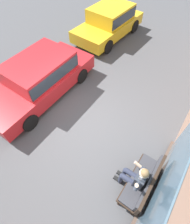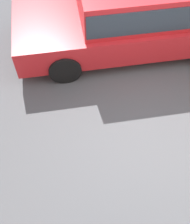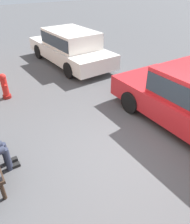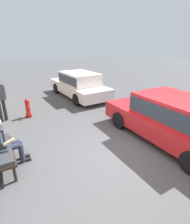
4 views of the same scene
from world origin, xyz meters
name	(u,v)px [view 3 (image 3 of 4)]	position (x,y,z in m)	size (l,w,h in m)	color
ground_plane	(130,152)	(0.00, 0.00, 0.00)	(60.00, 60.00, 0.00)	#4C4C4F
parked_car_far	(70,46)	(5.76, -1.53, 0.77)	(4.66, 2.03, 1.42)	white
fire_hydrant	(5,87)	(4.05, 1.64, 0.39)	(0.38, 0.26, 0.81)	maroon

